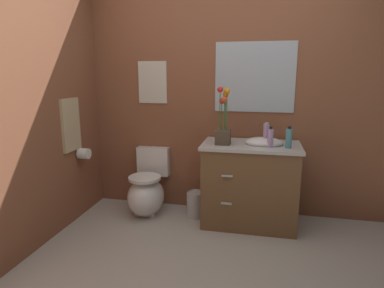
{
  "coord_description": "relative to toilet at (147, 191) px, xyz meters",
  "views": [
    {
      "loc": [
        0.35,
        -1.98,
        1.49
      ],
      "look_at": [
        -0.31,
        1.09,
        0.81
      ],
      "focal_mm": 30.41,
      "sensor_mm": 36.0,
      "label": 1
    }
  ],
  "objects": [
    {
      "name": "wall_mirror",
      "position": [
        1.09,
        0.27,
        1.21
      ],
      "size": [
        0.8,
        0.01,
        0.7
      ],
      "primitive_type": "cube",
      "color": "#B2BCC6"
    },
    {
      "name": "lotion_bottle",
      "position": [
        1.26,
        -0.13,
        0.67
      ],
      "size": [
        0.05,
        0.05,
        0.19
      ],
      "color": "#B28CBF",
      "rests_on": "vanity_cabinet"
    },
    {
      "name": "wall_poster",
      "position": [
        -0.0,
        0.27,
        1.15
      ],
      "size": [
        0.32,
        0.01,
        0.45
      ],
      "primitive_type": "cube",
      "color": "beige"
    },
    {
      "name": "wall_left",
      "position": [
        -0.7,
        -0.73,
        1.01
      ],
      "size": [
        0.05,
        4.02,
        2.5
      ],
      "primitive_type": "cube",
      "color": "brown",
      "rests_on": "ground_plane"
    },
    {
      "name": "trash_bin",
      "position": [
        0.53,
        0.01,
        -0.11
      ],
      "size": [
        0.18,
        0.18,
        0.27
      ],
      "color": "#B7B7BC",
      "rests_on": "ground_plane"
    },
    {
      "name": "wall_back",
      "position": [
        1.02,
        0.3,
        1.01
      ],
      "size": [
        4.65,
        0.05,
        2.5
      ],
      "primitive_type": "cube",
      "color": "brown",
      "rests_on": "ground_plane"
    },
    {
      "name": "toilet",
      "position": [
        0.0,
        0.0,
        0.0
      ],
      "size": [
        0.38,
        0.59,
        0.69
      ],
      "color": "white",
      "rests_on": "ground_plane"
    },
    {
      "name": "toilet_paper_roll",
      "position": [
        -0.6,
        -0.2,
        0.44
      ],
      "size": [
        0.11,
        0.11,
        0.11
      ],
      "primitive_type": "cylinder",
      "rotation": [
        0.0,
        1.57,
        0.0
      ],
      "color": "white"
    },
    {
      "name": "vanity_cabinet",
      "position": [
        1.09,
        -0.03,
        0.18
      ],
      "size": [
        0.94,
        0.56,
        1.0
      ],
      "color": "brown",
      "rests_on": "ground_plane"
    },
    {
      "name": "hanging_towel",
      "position": [
        -0.66,
        -0.3,
        0.75
      ],
      "size": [
        0.03,
        0.28,
        0.52
      ],
      "primitive_type": "cube",
      "color": "tan"
    },
    {
      "name": "flower_vase",
      "position": [
        0.82,
        -0.1,
        0.75
      ],
      "size": [
        0.14,
        0.14,
        0.55
      ],
      "color": "#4C3D2D",
      "rests_on": "vanity_cabinet"
    },
    {
      "name": "soap_bottle",
      "position": [
        1.23,
        -0.03,
        0.68
      ],
      "size": [
        0.06,
        0.06,
        0.21
      ],
      "color": "#B28CBF",
      "rests_on": "vanity_cabinet"
    },
    {
      "name": "hand_wash_bottle",
      "position": [
        1.42,
        -0.13,
        0.67
      ],
      "size": [
        0.06,
        0.06,
        0.2
      ],
      "color": "teal",
      "rests_on": "vanity_cabinet"
    }
  ]
}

